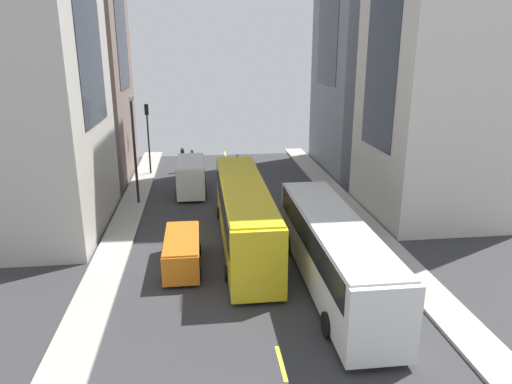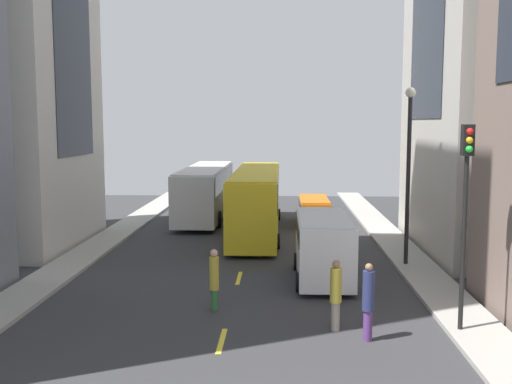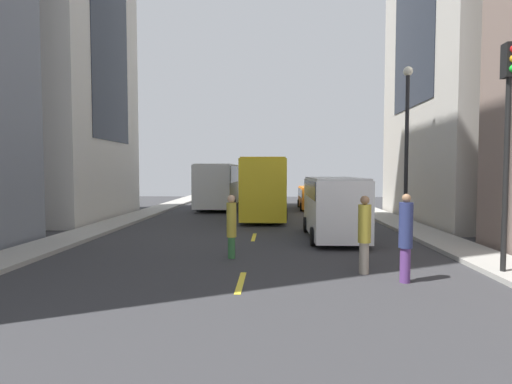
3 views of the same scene
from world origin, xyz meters
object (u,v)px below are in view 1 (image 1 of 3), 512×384
at_px(pedestrian_walking_far, 237,165).
at_px(traffic_light_near_corner, 148,126).
at_px(streetcar_yellow, 244,209).
at_px(car_orange_0, 182,250).
at_px(city_bus_white, 333,246).
at_px(pedestrian_crossing_near, 192,161).
at_px(pedestrian_crossing_mid, 183,159).
at_px(delivery_van_white, 191,174).

height_order(pedestrian_walking_far, traffic_light_near_corner, traffic_light_near_corner).
distance_m(streetcar_yellow, car_orange_0, 4.49).
bearing_deg(city_bus_white, pedestrian_crossing_near, -72.80).
xyz_separation_m(city_bus_white, pedestrian_crossing_mid, (7.52, -22.38, -0.79)).
distance_m(streetcar_yellow, pedestrian_walking_far, 14.37).
bearing_deg(delivery_van_white, car_orange_0, 88.55).
height_order(pedestrian_walking_far, pedestrian_crossing_mid, pedestrian_crossing_mid).
height_order(city_bus_white, delivery_van_white, city_bus_white).
bearing_deg(pedestrian_crossing_near, delivery_van_white, 42.37).
bearing_deg(pedestrian_crossing_mid, pedestrian_walking_far, 39.56).
xyz_separation_m(pedestrian_crossing_mid, traffic_light_near_corner, (2.83, 0.67, 3.13)).
xyz_separation_m(delivery_van_white, pedestrian_crossing_mid, (0.82, -6.64, -0.30)).
xyz_separation_m(city_bus_white, car_orange_0, (7.03, -2.76, -1.02)).
distance_m(streetcar_yellow, traffic_light_near_corner, 17.75).
distance_m(city_bus_white, streetcar_yellow, 6.54).
bearing_deg(pedestrian_crossing_mid, city_bus_white, -2.88).
xyz_separation_m(delivery_van_white, car_orange_0, (0.33, 12.98, -0.52)).
bearing_deg(streetcar_yellow, car_orange_0, 38.17).
distance_m(delivery_van_white, pedestrian_crossing_mid, 6.70).
bearing_deg(pedestrian_crossing_near, pedestrian_crossing_mid, -91.42).
bearing_deg(streetcar_yellow, delivery_van_white, -73.29).
height_order(pedestrian_crossing_mid, pedestrian_crossing_near, pedestrian_crossing_mid).
bearing_deg(pedestrian_walking_far, city_bus_white, 131.97).
relative_size(streetcar_yellow, pedestrian_walking_far, 6.72).
bearing_deg(pedestrian_walking_far, pedestrian_crossing_near, 9.10).
height_order(streetcar_yellow, car_orange_0, streetcar_yellow).
bearing_deg(traffic_light_near_corner, city_bus_white, 115.51).
height_order(delivery_van_white, pedestrian_crossing_mid, delivery_van_white).
height_order(pedestrian_walking_far, pedestrian_crossing_near, pedestrian_crossing_near).
distance_m(city_bus_white, delivery_van_white, 17.11).
bearing_deg(pedestrian_walking_far, traffic_light_near_corner, 19.45).
xyz_separation_m(delivery_van_white, pedestrian_walking_far, (-3.91, -4.02, -0.40)).
distance_m(delivery_van_white, pedestrian_walking_far, 5.62).
xyz_separation_m(city_bus_white, pedestrian_crossing_near, (6.67, -21.55, -0.84)).
height_order(city_bus_white, streetcar_yellow, streetcar_yellow).
height_order(city_bus_white, pedestrian_crossing_mid, city_bus_white).
height_order(delivery_van_white, traffic_light_near_corner, traffic_light_near_corner).
height_order(delivery_van_white, pedestrian_crossing_near, delivery_van_white).
bearing_deg(traffic_light_near_corner, streetcar_yellow, 112.53).
xyz_separation_m(pedestrian_crossing_mid, pedestrian_crossing_near, (-0.85, 0.83, -0.05)).
relative_size(city_bus_white, streetcar_yellow, 0.92).
bearing_deg(car_orange_0, pedestrian_crossing_mid, -88.56).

